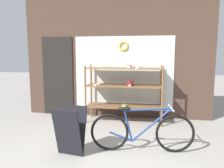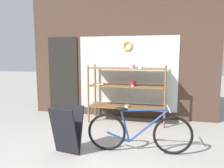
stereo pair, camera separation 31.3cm
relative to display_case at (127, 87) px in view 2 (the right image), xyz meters
The scene contains 5 objects.
ground_plane 2.45m from the display_case, 96.58° to the right, with size 30.00×30.00×0.00m, color gray.
storefront_facade 1.15m from the display_case, 125.20° to the left, with size 4.87×0.13×3.89m.
display_case is the anchor object (origin of this frame).
bicycle 1.76m from the display_case, 73.64° to the right, with size 1.75×0.46×0.79m.
sandwich_board 2.10m from the display_case, 109.19° to the right, with size 0.51×0.45×0.79m.
Camera 2 is at (1.12, -2.86, 1.66)m, focal length 35.00 mm.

